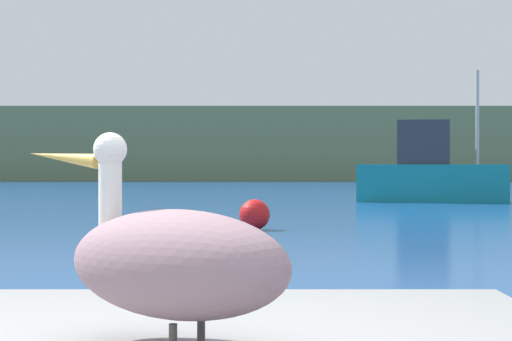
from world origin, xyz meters
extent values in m
cube|color=#6B7A51|center=(0.00, 69.02, 2.71)|extent=(140.00, 13.48, 5.43)
ellipsoid|color=gray|center=(0.15, 0.15, 0.94)|extent=(1.04, 0.92, 0.40)
cylinder|color=white|center=(-0.12, 0.34, 1.16)|extent=(0.09, 0.09, 0.32)
sphere|color=white|center=(-0.12, 0.34, 1.36)|extent=(0.13, 0.13, 0.13)
cone|color=gold|center=(-0.34, 0.48, 1.33)|extent=(0.35, 0.27, 0.09)
cylinder|color=#4C4742|center=(0.14, 0.06, 0.69)|extent=(0.03, 0.03, 0.10)
cylinder|color=#4C4742|center=(0.24, 0.19, 0.69)|extent=(0.03, 0.03, 0.10)
cube|color=teal|center=(6.38, 27.60, 0.63)|extent=(5.18, 2.45, 1.26)
cube|color=#2D333D|center=(6.10, 27.65, 2.01)|extent=(1.93, 1.63, 1.49)
cylinder|color=#B2B2B2|center=(7.85, 27.33, 2.84)|extent=(0.12, 0.12, 3.15)
sphere|color=red|center=(0.41, 14.65, 0.30)|extent=(0.60, 0.60, 0.60)
camera|label=1|loc=(0.44, -3.17, 1.31)|focal=64.05mm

